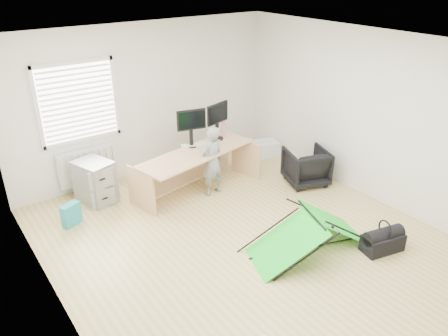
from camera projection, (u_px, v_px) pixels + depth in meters
ground at (240, 237)px, 6.27m from camera, size 5.50×5.50×0.00m
back_wall at (146, 101)px, 7.69m from camera, size 5.00×0.02×2.70m
window at (78, 102)px, 6.94m from camera, size 1.20×0.06×1.20m
radiator at (88, 166)px, 7.39m from camera, size 1.00×0.12×0.60m
desk at (197, 172)px, 7.37m from camera, size 2.22×1.09×0.73m
filing_cabinet at (95, 181)px, 7.08m from camera, size 0.62×0.71×0.70m
monitor_left at (191, 133)px, 7.36m from camera, size 0.51×0.22×0.48m
monitor_right at (217, 126)px, 7.64m from camera, size 0.52×0.24×0.49m
keyboard at (195, 145)px, 7.46m from camera, size 0.48×0.29×0.02m
thermos at (224, 130)px, 7.79m from camera, size 0.09×0.09×0.25m
office_chair at (306, 166)px, 7.67m from camera, size 0.88×0.89×0.64m
person at (212, 161)px, 7.19m from camera, size 0.46×0.33×1.21m
kite at (310, 232)px, 5.92m from camera, size 1.91×1.29×0.54m
storage_crate at (265, 149)px, 8.82m from camera, size 0.60×0.49×0.30m
tote_bag at (71, 215)px, 6.50m from camera, size 0.32×0.23×0.35m
duffel_bag at (382, 243)px, 5.94m from camera, size 0.61×0.40×0.25m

